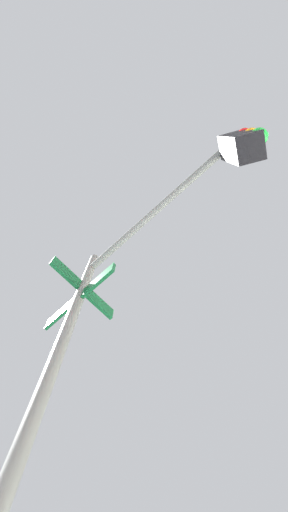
% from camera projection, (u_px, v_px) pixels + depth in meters
% --- Properties ---
extents(traffic_signal_near, '(1.74, 2.84, 5.77)m').
position_uv_depth(traffic_signal_near, '(151.00, 249.00, 3.10)').
color(traffic_signal_near, slate).
rests_on(traffic_signal_near, ground_plane).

